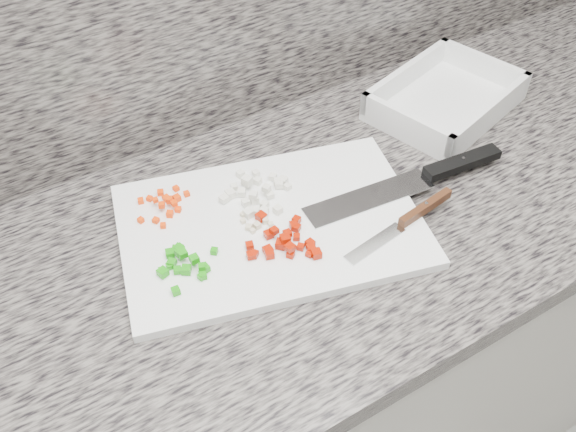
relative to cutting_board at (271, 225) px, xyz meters
name	(u,v)px	position (x,y,z in m)	size (l,w,h in m)	color
cabinet	(264,393)	(-0.03, -0.01, -0.48)	(3.92, 0.62, 0.86)	beige
countertop	(257,249)	(-0.03, -0.01, -0.03)	(3.96, 0.64, 0.04)	#625C56
cutting_board	(271,225)	(0.00, 0.00, 0.00)	(0.47, 0.31, 0.02)	white
carrot_pile	(165,204)	(-0.13, 0.12, 0.01)	(0.10, 0.08, 0.02)	#F83C05
onion_pile	(256,193)	(0.01, 0.06, 0.02)	(0.12, 0.12, 0.02)	silver
green_pepper_pile	(183,263)	(-0.16, -0.01, 0.02)	(0.10, 0.09, 0.02)	#1A920D
red_pepper_pile	(284,241)	(-0.01, -0.05, 0.02)	(0.11, 0.13, 0.02)	#9E1502
garlic_pile	(257,225)	(-0.02, 0.00, 0.01)	(0.04, 0.07, 0.01)	beige
chef_knife	(431,174)	(0.29, -0.05, 0.01)	(0.37, 0.08, 0.02)	silver
paring_knife	(413,216)	(0.20, -0.11, 0.01)	(0.23, 0.05, 0.02)	silver
tray	(445,100)	(0.45, 0.10, 0.01)	(0.32, 0.27, 0.06)	silver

